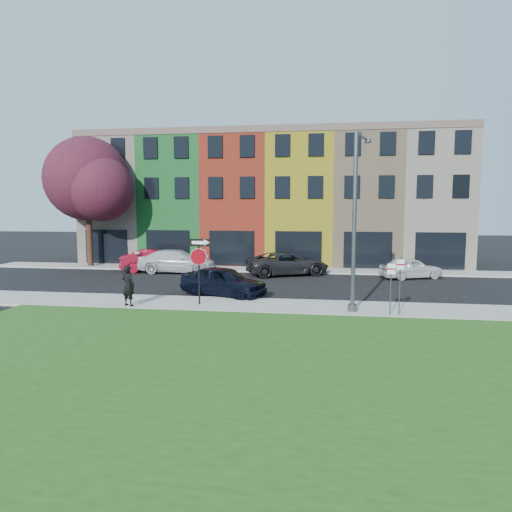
% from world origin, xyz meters
% --- Properties ---
extents(ground, '(120.00, 120.00, 0.00)m').
position_xyz_m(ground, '(0.00, 0.00, 0.00)').
color(ground, black).
rests_on(ground, ground).
extents(sidewalk_near, '(40.00, 3.00, 0.12)m').
position_xyz_m(sidewalk_near, '(2.00, 3.00, 0.06)').
color(sidewalk_near, gray).
rests_on(sidewalk_near, ground).
extents(sidewalk_far, '(40.00, 2.40, 0.12)m').
position_xyz_m(sidewalk_far, '(-3.00, 15.00, 0.06)').
color(sidewalk_far, gray).
rests_on(sidewalk_far, ground).
extents(rowhouse_block, '(30.00, 10.12, 10.00)m').
position_xyz_m(rowhouse_block, '(-2.50, 21.18, 4.99)').
color(rowhouse_block, '#B8AC98').
rests_on(rowhouse_block, ground).
extents(stop_sign, '(1.05, 0.12, 3.03)m').
position_xyz_m(stop_sign, '(-3.84, 2.70, 2.28)').
color(stop_sign, black).
rests_on(stop_sign, sidewalk_near).
extents(man, '(0.96, 0.88, 1.86)m').
position_xyz_m(man, '(-6.93, 1.90, 1.05)').
color(man, black).
rests_on(man, sidewalk_near).
extents(sedan_near, '(5.00, 5.86, 1.56)m').
position_xyz_m(sedan_near, '(-3.27, 5.25, 0.78)').
color(sedan_near, black).
rests_on(sedan_near, ground).
extents(parked_car_red, '(4.12, 5.68, 1.59)m').
position_xyz_m(parked_car_red, '(-9.92, 13.33, 0.80)').
color(parked_car_red, maroon).
rests_on(parked_car_red, ground).
extents(parked_car_silver, '(2.95, 5.79, 1.60)m').
position_xyz_m(parked_car_silver, '(-8.25, 13.09, 0.80)').
color(parked_car_silver, silver).
rests_on(parked_car_silver, ground).
extents(parked_car_dark, '(6.74, 7.51, 1.56)m').
position_xyz_m(parked_car_dark, '(-0.55, 13.12, 0.78)').
color(parked_car_dark, black).
rests_on(parked_car_dark, ground).
extents(parked_car_white, '(4.34, 5.07, 1.35)m').
position_xyz_m(parked_car_white, '(7.41, 12.70, 0.68)').
color(parked_car_white, silver).
rests_on(parked_car_white, ground).
extents(street_lamp, '(1.04, 2.50, 7.62)m').
position_xyz_m(street_lamp, '(3.14, 2.50, 3.96)').
color(street_lamp, '#4E5153').
rests_on(street_lamp, sidewalk_near).
extents(parking_sign_a, '(0.32, 0.11, 2.46)m').
position_xyz_m(parking_sign_a, '(4.96, 1.89, 1.63)').
color(parking_sign_a, '#4E5153').
rests_on(parking_sign_a, sidewalk_near).
extents(parking_sign_b, '(0.31, 0.13, 2.24)m').
position_xyz_m(parking_sign_b, '(4.59, 1.89, 1.51)').
color(parking_sign_b, '#4E5153').
rests_on(parking_sign_b, sidewalk_near).
extents(tree_purple, '(7.49, 6.55, 9.65)m').
position_xyz_m(tree_purple, '(-15.60, 14.95, 6.49)').
color(tree_purple, black).
rests_on(tree_purple, sidewalk_far).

